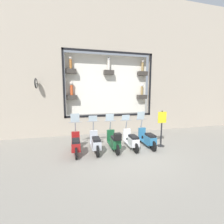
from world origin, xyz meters
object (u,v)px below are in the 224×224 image
Objects in this scene: scooter_green_2 at (114,141)px; shop_sign_post at (162,127)px; scooter_teal_0 at (148,138)px; scooter_red_4 at (76,144)px; scooter_white_1 at (131,140)px; scooter_silver_3 at (95,143)px.

shop_sign_post is (-0.01, -2.42, 0.51)m from scooter_green_2.
scooter_green_2 is 2.47m from shop_sign_post.
shop_sign_post reaches higher than scooter_teal_0.
scooter_red_4 is at bearing 87.75° from scooter_green_2.
scooter_teal_0 is at bearing 83.54° from shop_sign_post.
scooter_red_4 reaches higher than scooter_white_1.
scooter_green_2 is (-0.07, 1.72, 0.04)m from scooter_teal_0.
shop_sign_post reaches higher than scooter_white_1.
scooter_green_2 is (-0.06, 0.86, 0.05)m from scooter_white_1.
scooter_green_2 is at bearing -94.29° from scooter_silver_3.
scooter_white_1 is at bearing 90.42° from scooter_teal_0.
scooter_red_4 reaches higher than scooter_teal_0.
scooter_green_2 is 1.00× the size of shop_sign_post.
shop_sign_post reaches higher than scooter_silver_3.
scooter_silver_3 is 1.00× the size of scooter_red_4.
scooter_white_1 is at bearing 87.31° from shop_sign_post.
scooter_teal_0 reaches higher than scooter_white_1.
scooter_white_1 is 1.00× the size of shop_sign_post.
shop_sign_post reaches higher than scooter_red_4.
shop_sign_post is at bearing -91.37° from scooter_silver_3.
shop_sign_post is at bearing -90.34° from scooter_green_2.
scooter_white_1 is (-0.01, 0.86, -0.01)m from scooter_teal_0.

